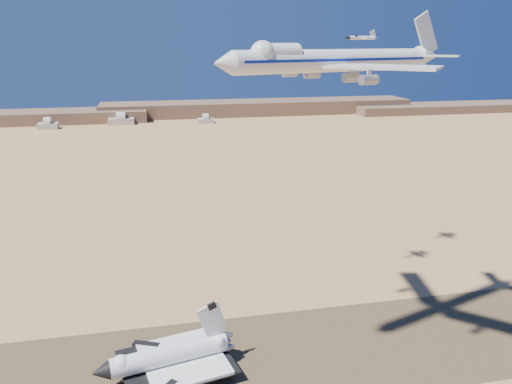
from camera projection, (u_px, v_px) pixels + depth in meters
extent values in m
plane|color=#AF814D|center=(247.00, 360.00, 154.97)|extent=(1200.00, 1200.00, 0.00)
cube|color=brown|center=(247.00, 360.00, 154.96)|extent=(600.00, 50.00, 0.06)
cube|color=brown|center=(258.00, 107.00, 682.01)|extent=(420.00, 60.00, 18.00)
cube|color=brown|center=(455.00, 107.00, 710.08)|extent=(300.00, 60.00, 11.00)
cube|color=beige|center=(48.00, 126.00, 566.85)|extent=(22.00, 14.00, 6.50)
cube|color=beige|center=(121.00, 121.00, 596.53)|extent=(30.00, 15.00, 7.50)
cube|color=beige|center=(206.00, 121.00, 607.15)|extent=(19.00, 12.50, 5.50)
cylinder|color=silver|center=(169.00, 355.00, 146.77)|extent=(34.39, 12.99, 5.93)
cone|color=black|center=(101.00, 372.00, 139.22)|extent=(5.85, 6.52, 5.64)
sphere|color=silver|center=(121.00, 364.00, 141.13)|extent=(5.51, 5.51, 5.51)
cube|color=silver|center=(183.00, 359.00, 149.13)|extent=(28.17, 29.79, 0.95)
cube|color=black|center=(176.00, 362.00, 148.44)|extent=(36.45, 31.59, 0.53)
cube|color=silver|center=(212.00, 320.00, 149.77)|extent=(9.76, 2.81, 12.20)
cylinder|color=gray|center=(122.00, 381.00, 142.72)|extent=(0.38, 0.38, 3.39)
cylinder|color=black|center=(123.00, 384.00, 143.04)|extent=(1.24, 0.71, 1.17)
cylinder|color=gray|center=(195.00, 373.00, 145.97)|extent=(0.38, 0.38, 3.39)
cylinder|color=black|center=(196.00, 377.00, 146.29)|extent=(1.24, 0.71, 1.17)
cylinder|color=gray|center=(185.00, 354.00, 155.23)|extent=(0.38, 0.38, 3.39)
cylinder|color=black|center=(185.00, 357.00, 155.55)|extent=(1.24, 0.71, 1.17)
cylinder|color=silver|center=(337.00, 61.00, 134.78)|extent=(62.39, 26.03, 6.00)
cone|color=silver|center=(224.00, 63.00, 118.16)|extent=(6.36, 7.19, 6.00)
sphere|color=silver|center=(263.00, 53.00, 122.77)|extent=(6.19, 6.19, 6.19)
cube|color=silver|center=(381.00, 67.00, 123.63)|extent=(26.25, 25.48, 0.66)
cube|color=silver|center=(309.00, 63.00, 148.41)|extent=(12.93, 29.15, 0.66)
cube|color=silver|center=(440.00, 56.00, 145.88)|extent=(11.15, 10.70, 0.47)
cube|color=silver|center=(409.00, 55.00, 155.94)|extent=(7.10, 11.14, 0.47)
cube|color=silver|center=(426.00, 34.00, 149.15)|extent=(10.35, 4.03, 13.41)
cylinder|color=gray|center=(351.00, 78.00, 128.04)|extent=(5.22, 3.81, 2.44)
cylinder|color=gray|center=(369.00, 80.00, 120.16)|extent=(5.22, 3.81, 2.44)
cylinder|color=gray|center=(312.00, 74.00, 141.98)|extent=(5.22, 3.81, 2.44)
cylinder|color=gray|center=(290.00, 73.00, 148.04)|extent=(5.22, 3.81, 2.44)
imported|color=#C84B0B|center=(202.00, 378.00, 145.36)|extent=(0.54, 0.70, 1.71)
imported|color=#C84B0B|center=(212.00, 379.00, 144.88)|extent=(1.10, 0.99, 1.69)
cylinder|color=silver|center=(325.00, 63.00, 180.47)|extent=(11.68, 5.29, 1.39)
cone|color=black|center=(310.00, 63.00, 176.90)|extent=(2.86, 2.08, 1.29)
sphere|color=black|center=(319.00, 62.00, 178.84)|extent=(1.39, 1.39, 1.39)
cube|color=silver|center=(327.00, 63.00, 181.02)|extent=(5.93, 8.64, 0.25)
cube|color=silver|center=(336.00, 62.00, 182.95)|extent=(3.72, 5.40, 0.20)
cube|color=silver|center=(336.00, 59.00, 182.64)|extent=(2.91, 1.24, 3.36)
cylinder|color=silver|center=(362.00, 38.00, 198.10)|extent=(12.40, 4.71, 1.45)
cone|color=black|center=(347.00, 38.00, 194.82)|extent=(2.96, 2.02, 1.35)
sphere|color=black|center=(356.00, 36.00, 196.59)|extent=(1.45, 1.45, 1.45)
cube|color=silver|center=(364.00, 38.00, 198.62)|extent=(5.71, 8.97, 0.26)
cube|color=silver|center=(372.00, 38.00, 200.38)|extent=(3.58, 5.61, 0.21)
cube|color=silver|center=(373.00, 34.00, 200.05)|extent=(3.10, 1.08, 3.51)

